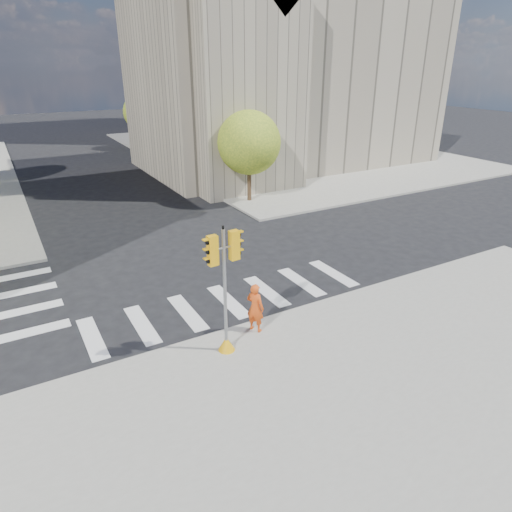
{
  "coord_description": "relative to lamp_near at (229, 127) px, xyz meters",
  "views": [
    {
      "loc": [
        -7.22,
        -16.77,
        9.06
      ],
      "look_at": [
        0.79,
        -2.71,
        2.1
      ],
      "focal_mm": 32.0,
      "sensor_mm": 36.0,
      "label": 1
    }
  ],
  "objects": [
    {
      "name": "ground",
      "position": [
        -8.0,
        -14.0,
        -4.58
      ],
      "size": [
        160.0,
        160.0,
        0.0
      ],
      "primitive_type": "plane",
      "color": "black",
      "rests_on": "ground"
    },
    {
      "name": "sidewalk_near",
      "position": [
        -8.0,
        -25.0,
        -4.5
      ],
      "size": [
        30.0,
        14.0,
        0.15
      ],
      "primitive_type": "cube",
      "color": "gray",
      "rests_on": "ground"
    },
    {
      "name": "sidewalk_far_right",
      "position": [
        12.0,
        12.0,
        -4.5
      ],
      "size": [
        28.0,
        40.0,
        0.15
      ],
      "primitive_type": "cube",
      "color": "gray",
      "rests_on": "ground"
    },
    {
      "name": "civic_building",
      "position": [
        7.59,
        5.12,
        2.68
      ],
      "size": [
        26.0,
        16.0,
        19.39
      ],
      "color": "gray",
      "rests_on": "ground"
    },
    {
      "name": "office_tower",
      "position": [
        14.0,
        28.0,
        10.42
      ],
      "size": [
        20.0,
        18.0,
        30.0
      ],
      "primitive_type": "cube",
      "color": "#9EA0A3",
      "rests_on": "ground"
    },
    {
      "name": "tree_re_near",
      "position": [
        -0.5,
        -4.0,
        -0.53
      ],
      "size": [
        4.2,
        4.2,
        6.16
      ],
      "color": "#382616",
      "rests_on": "ground"
    },
    {
      "name": "tree_re_mid",
      "position": [
        -0.5,
        8.0,
        -0.23
      ],
      "size": [
        4.6,
        4.6,
        6.66
      ],
      "color": "#382616",
      "rests_on": "ground"
    },
    {
      "name": "tree_re_far",
      "position": [
        -0.5,
        20.0,
        -0.71
      ],
      "size": [
        4.0,
        4.0,
        5.88
      ],
      "color": "#382616",
      "rests_on": "ground"
    },
    {
      "name": "lamp_near",
      "position": [
        0.0,
        0.0,
        0.0
      ],
      "size": [
        0.35,
        0.18,
        8.11
      ],
      "color": "black",
      "rests_on": "sidewalk_far_right"
    },
    {
      "name": "lamp_far",
      "position": [
        0.0,
        14.0,
        0.0
      ],
      "size": [
        0.35,
        0.18,
        8.11
      ],
      "color": "black",
      "rests_on": "sidewalk_far_right"
    },
    {
      "name": "traffic_signal",
      "position": [
        -9.76,
        -19.2,
        -2.57
      ],
      "size": [
        1.08,
        0.56,
        4.4
      ],
      "rotation": [
        0.0,
        0.0,
        0.09
      ],
      "color": "#E09E0B",
      "rests_on": "sidewalk_near"
    },
    {
      "name": "photographer",
      "position": [
        -8.32,
        -18.6,
        -3.51
      ],
      "size": [
        0.71,
        0.8,
        1.83
      ],
      "primitive_type": "imported",
      "rotation": [
        0.0,
        0.0,
        2.09
      ],
      "color": "#DE4D14",
      "rests_on": "sidewalk_near"
    }
  ]
}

